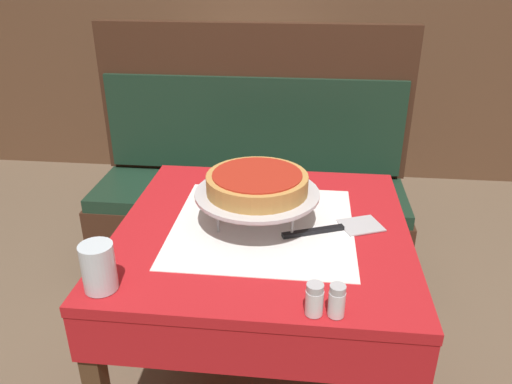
% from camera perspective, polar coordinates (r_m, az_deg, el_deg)
% --- Properties ---
extents(dining_table_front, '(0.85, 0.85, 0.73)m').
position_cam_1_polar(dining_table_front, '(1.53, 0.78, -7.13)').
color(dining_table_front, red).
rests_on(dining_table_front, ground_plane).
extents(dining_table_rear, '(0.77, 0.77, 0.73)m').
position_cam_1_polar(dining_table_rear, '(3.03, -1.17, 9.74)').
color(dining_table_rear, beige).
rests_on(dining_table_rear, ground_plane).
extents(booth_bench, '(1.47, 0.47, 1.18)m').
position_cam_1_polar(booth_bench, '(2.42, -0.70, -1.71)').
color(booth_bench, '#3D2316').
rests_on(booth_bench, ground_plane).
extents(pizza_pan_stand, '(0.36, 0.36, 0.11)m').
position_cam_1_polar(pizza_pan_stand, '(1.44, 0.13, -0.31)').
color(pizza_pan_stand, '#ADADB2').
rests_on(pizza_pan_stand, dining_table_front).
extents(deep_dish_pizza, '(0.29, 0.29, 0.06)m').
position_cam_1_polar(deep_dish_pizza, '(1.42, 0.13, 1.06)').
color(deep_dish_pizza, '#C68E47').
rests_on(deep_dish_pizza, pizza_pan_stand).
extents(pizza_server, '(0.30, 0.17, 0.01)m').
position_cam_1_polar(pizza_server, '(1.47, 9.29, -4.11)').
color(pizza_server, '#BCBCC1').
rests_on(pizza_server, dining_table_front).
extents(water_glass_near, '(0.08, 0.08, 0.12)m').
position_cam_1_polar(water_glass_near, '(1.24, -17.56, -8.19)').
color(water_glass_near, silver).
rests_on(water_glass_near, dining_table_front).
extents(salt_shaker, '(0.04, 0.04, 0.08)m').
position_cam_1_polar(salt_shaker, '(1.13, 6.69, -12.08)').
color(salt_shaker, silver).
rests_on(salt_shaker, dining_table_front).
extents(pepper_shaker, '(0.04, 0.04, 0.08)m').
position_cam_1_polar(pepper_shaker, '(1.13, 9.22, -12.17)').
color(pepper_shaker, silver).
rests_on(pepper_shaker, dining_table_front).
extents(condiment_caddy, '(0.11, 0.11, 0.19)m').
position_cam_1_polar(condiment_caddy, '(2.96, -3.34, 12.52)').
color(condiment_caddy, black).
rests_on(condiment_caddy, dining_table_rear).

